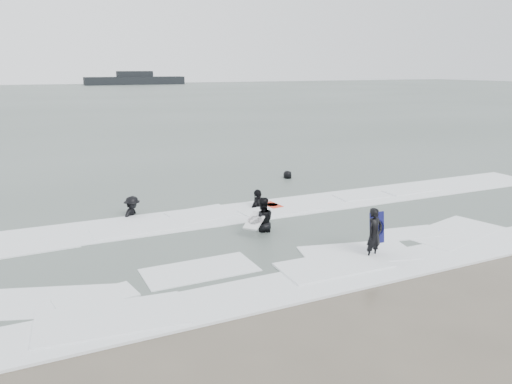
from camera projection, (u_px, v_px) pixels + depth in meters
name	position (u px, v px, depth m)	size (l,w,h in m)	color
ground	(330.00, 269.00, 14.06)	(320.00, 320.00, 0.00)	brown
sea	(72.00, 100.00, 84.57)	(320.00, 320.00, 0.00)	#47544C
surfer_centre	(373.00, 258.00, 14.84)	(0.57, 0.38, 1.58)	black
surfer_wading	(262.00, 232.00, 17.19)	(0.87, 0.68, 1.80)	black
surfer_breaker	(133.00, 217.00, 18.91)	(1.08, 0.62, 1.67)	black
surfer_right_near	(258.00, 208.00, 20.17)	(1.12, 0.47, 1.92)	black
surfer_right_far	(288.00, 179.00, 25.22)	(0.78, 0.51, 1.60)	black
surf_foam	(272.00, 230.00, 17.31)	(30.03, 9.06, 0.09)	white
bodyboards	(296.00, 217.00, 17.27)	(3.40, 6.51, 1.25)	#0F1149
vessel_horizon	(135.00, 80.00, 153.20)	(29.93, 5.35, 4.06)	black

